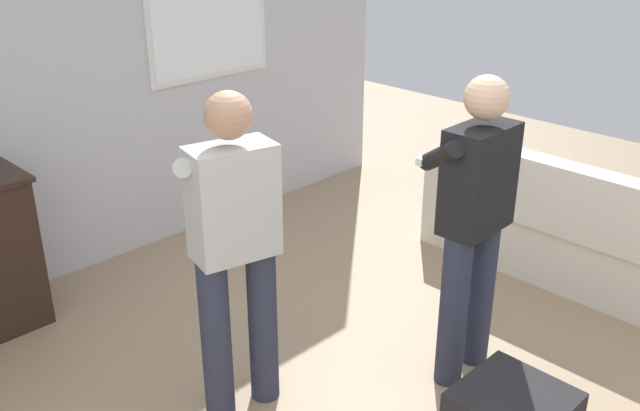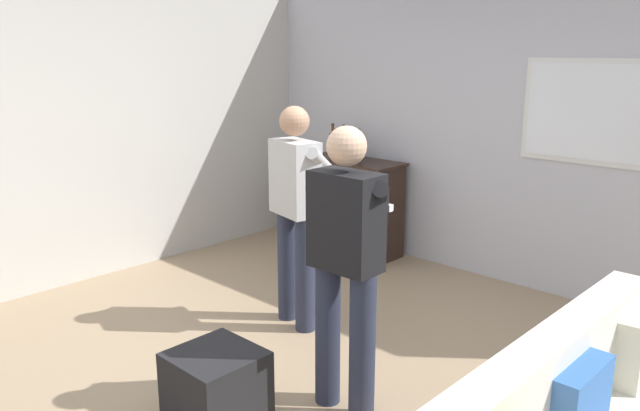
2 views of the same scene
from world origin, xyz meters
The scene contains 4 objects.
wall_back_with_window centered at (0.02, 2.66, 1.40)m, with size 5.20×0.15×2.80m.
couch centered at (1.91, 0.00, 0.35)m, with size 0.57×2.34×0.88m.
person_standing_left centered at (-0.50, 0.66, 0.94)m, with size 0.54×0.51×1.68m.
person_standing_right centered at (0.55, 0.02, 0.94)m, with size 0.56×0.48×1.68m.
Camera 1 is at (-2.35, -1.77, 2.47)m, focal length 40.00 mm.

